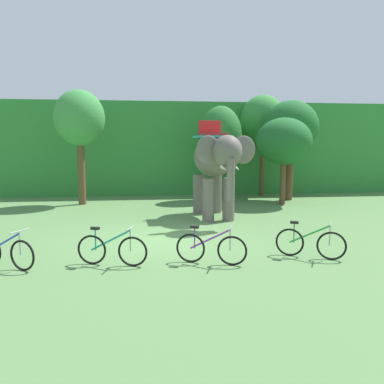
{
  "coord_description": "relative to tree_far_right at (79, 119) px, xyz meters",
  "views": [
    {
      "loc": [
        -0.39,
        -11.1,
        2.81
      ],
      "look_at": [
        0.99,
        1.0,
        1.3
      ],
      "focal_mm": 35.52,
      "sensor_mm": 36.0,
      "label": 1
    }
  ],
  "objects": [
    {
      "name": "tree_center_right",
      "position": [
        9.44,
        2.23,
        0.17
      ],
      "size": [
        2.44,
        2.44,
        5.54
      ],
      "color": "brown",
      "rests_on": "ground"
    },
    {
      "name": "tree_center",
      "position": [
        10.31,
        0.27,
        -0.3
      ],
      "size": [
        2.72,
        2.72,
        5.04
      ],
      "color": "brown",
      "rests_on": "ground"
    },
    {
      "name": "tree_far_left",
      "position": [
        6.81,
        0.76,
        -0.75
      ],
      "size": [
        2.16,
        2.16,
        4.77
      ],
      "color": "brown",
      "rests_on": "ground"
    },
    {
      "name": "ground_plane",
      "position": [
        3.56,
        -7.29,
        -4.0
      ],
      "size": [
        80.0,
        80.0,
        0.0
      ],
      "primitive_type": "plane",
      "color": "#567F47"
    },
    {
      "name": "tree_far_right",
      "position": [
        0.0,
        0.0,
        0.0
      ],
      "size": [
        2.34,
        2.34,
        5.36
      ],
      "color": "brown",
      "rests_on": "ground"
    },
    {
      "name": "bike_teal",
      "position": [
        2.29,
        -9.6,
        -3.61
      ],
      "size": [
        1.66,
        0.63,
        0.92
      ],
      "color": "black",
      "rests_on": "ground"
    },
    {
      "name": "tree_center_left",
      "position": [
        9.48,
        -1.1,
        -1.03
      ],
      "size": [
        2.59,
        2.59,
        4.08
      ],
      "color": "brown",
      "rests_on": "ground"
    },
    {
      "name": "bike_purple",
      "position": [
        4.61,
        -9.76,
        -3.61
      ],
      "size": [
        1.63,
        0.72,
        0.92
      ],
      "color": "black",
      "rests_on": "ground"
    },
    {
      "name": "bike_blue",
      "position": [
        -0.11,
        -9.53,
        -3.61
      ],
      "size": [
        1.52,
        0.88,
        0.92
      ],
      "color": "black",
      "rests_on": "ground"
    },
    {
      "name": "elephant",
      "position": [
        5.68,
        -4.14,
        -1.79
      ],
      "size": [
        2.09,
        4.19,
        3.78
      ],
      "color": "#665E56",
      "rests_on": "ground"
    },
    {
      "name": "bike_green",
      "position": [
        7.15,
        -9.55,
        -3.61
      ],
      "size": [
        1.54,
        0.87,
        0.92
      ],
      "color": "black",
      "rests_on": "ground"
    },
    {
      "name": "foliage_hedge",
      "position": [
        3.56,
        5.75,
        -1.4
      ],
      "size": [
        36.0,
        6.0,
        5.2
      ],
      "primitive_type": "cube",
      "color": "#338438",
      "rests_on": "ground"
    }
  ]
}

